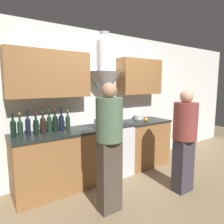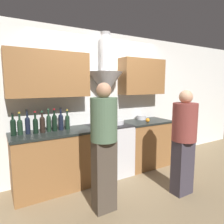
# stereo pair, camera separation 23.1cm
# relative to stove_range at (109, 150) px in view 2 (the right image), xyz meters

# --- Properties ---
(ground_plane) EXTENTS (12.00, 12.00, 0.00)m
(ground_plane) POSITION_rel_stove_range_xyz_m (0.00, -0.33, -0.46)
(ground_plane) COLOR #847051
(wall_back) EXTENTS (8.40, 0.62, 2.60)m
(wall_back) POSITION_rel_stove_range_xyz_m (-0.05, 0.26, 1.00)
(wall_back) COLOR white
(wall_back) RESTS_ON ground_plane
(counter_left) EXTENTS (1.28, 0.62, 0.92)m
(counter_left) POSITION_rel_stove_range_xyz_m (-0.99, -0.00, -0.00)
(counter_left) COLOR brown
(counter_left) RESTS_ON ground_plane
(counter_right) EXTENTS (1.00, 0.62, 0.92)m
(counter_right) POSITION_rel_stove_range_xyz_m (0.85, -0.00, -0.00)
(counter_right) COLOR brown
(counter_right) RESTS_ON ground_plane
(stove_range) EXTENTS (0.73, 0.60, 0.92)m
(stove_range) POSITION_rel_stove_range_xyz_m (0.00, 0.00, 0.00)
(stove_range) COLOR silver
(stove_range) RESTS_ON ground_plane
(wine_bottle_0) EXTENTS (0.08, 0.08, 0.33)m
(wine_bottle_0) POSITION_rel_stove_range_xyz_m (-1.54, 0.06, 0.59)
(wine_bottle_0) COLOR black
(wine_bottle_0) RESTS_ON counter_left
(wine_bottle_1) EXTENTS (0.08, 0.08, 0.33)m
(wine_bottle_1) POSITION_rel_stove_range_xyz_m (-1.45, 0.06, 0.59)
(wine_bottle_1) COLOR black
(wine_bottle_1) RESTS_ON counter_left
(wine_bottle_2) EXTENTS (0.07, 0.07, 0.36)m
(wine_bottle_2) POSITION_rel_stove_range_xyz_m (-1.35, 0.07, 0.60)
(wine_bottle_2) COLOR black
(wine_bottle_2) RESTS_ON counter_left
(wine_bottle_3) EXTENTS (0.07, 0.07, 0.34)m
(wine_bottle_3) POSITION_rel_stove_range_xyz_m (-1.24, 0.04, 0.59)
(wine_bottle_3) COLOR black
(wine_bottle_3) RESTS_ON counter_left
(wine_bottle_4) EXTENTS (0.08, 0.08, 0.33)m
(wine_bottle_4) POSITION_rel_stove_range_xyz_m (-1.14, 0.04, 0.59)
(wine_bottle_4) COLOR black
(wine_bottle_4) RESTS_ON counter_left
(wine_bottle_5) EXTENTS (0.07, 0.07, 0.35)m
(wine_bottle_5) POSITION_rel_stove_range_xyz_m (-1.04, 0.06, 0.60)
(wine_bottle_5) COLOR black
(wine_bottle_5) RESTS_ON counter_left
(wine_bottle_6) EXTENTS (0.08, 0.08, 0.35)m
(wine_bottle_6) POSITION_rel_stove_range_xyz_m (-0.96, 0.05, 0.60)
(wine_bottle_6) COLOR black
(wine_bottle_6) RESTS_ON counter_left
(wine_bottle_7) EXTENTS (0.08, 0.08, 0.36)m
(wine_bottle_7) POSITION_rel_stove_range_xyz_m (-0.85, 0.07, 0.60)
(wine_bottle_7) COLOR black
(wine_bottle_7) RESTS_ON counter_left
(wine_bottle_8) EXTENTS (0.07, 0.07, 0.32)m
(wine_bottle_8) POSITION_rel_stove_range_xyz_m (-0.75, 0.06, 0.59)
(wine_bottle_8) COLOR black
(wine_bottle_8) RESTS_ON counter_left
(stock_pot) EXTENTS (0.22, 0.22, 0.14)m
(stock_pot) POSITION_rel_stove_range_xyz_m (-0.16, 0.02, 0.52)
(stock_pot) COLOR silver
(stock_pot) RESTS_ON stove_range
(mixing_bowl) EXTENTS (0.27, 0.27, 0.07)m
(mixing_bowl) POSITION_rel_stove_range_xyz_m (0.16, 0.01, 0.49)
(mixing_bowl) COLOR silver
(mixing_bowl) RESTS_ON stove_range
(orange_fruit) EXTENTS (0.08, 0.08, 0.08)m
(orange_fruit) POSITION_rel_stove_range_xyz_m (0.79, -0.13, 0.50)
(orange_fruit) COLOR orange
(orange_fruit) RESTS_ON counter_right
(saucepan) EXTENTS (0.20, 0.20, 0.09)m
(saucepan) POSITION_rel_stove_range_xyz_m (0.87, 0.16, 0.50)
(saucepan) COLOR silver
(saucepan) RESTS_ON counter_right
(person_foreground_left) EXTENTS (0.34, 0.34, 1.67)m
(person_foreground_left) POSITION_rel_stove_range_xyz_m (-0.60, -0.90, 0.46)
(person_foreground_left) COLOR #473D33
(person_foreground_left) RESTS_ON ground_plane
(person_foreground_right) EXTENTS (0.35, 0.35, 1.57)m
(person_foreground_right) POSITION_rel_stove_range_xyz_m (0.62, -1.14, 0.39)
(person_foreground_right) COLOR #38333D
(person_foreground_right) RESTS_ON ground_plane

